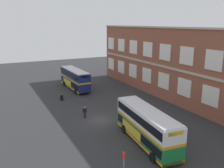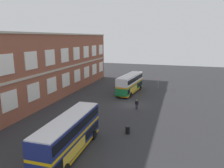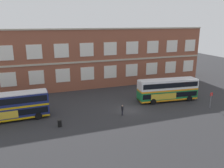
{
  "view_description": "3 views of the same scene",
  "coord_description": "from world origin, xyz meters",
  "px_view_note": "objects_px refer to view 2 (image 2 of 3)",
  "views": [
    {
      "loc": [
        29.69,
        -13.17,
        13.53
      ],
      "look_at": [
        -1.39,
        2.66,
        4.71
      ],
      "focal_mm": 39.13,
      "sensor_mm": 36.0,
      "label": 1
    },
    {
      "loc": [
        -36.18,
        -8.0,
        12.12
      ],
      "look_at": [
        -3.96,
        2.21,
        4.62
      ],
      "focal_mm": 33.98,
      "sensor_mm": 36.0,
      "label": 2
    },
    {
      "loc": [
        -14.55,
        -32.05,
        14.09
      ],
      "look_at": [
        -1.83,
        3.2,
        3.84
      ],
      "focal_mm": 36.51,
      "sensor_mm": 36.0,
      "label": 3
    }
  ],
  "objects_px": {
    "double_decker_near": "(69,135)",
    "waiting_passenger": "(137,104)",
    "double_decker_middle": "(130,83)",
    "bus_stand_flag": "(158,83)",
    "station_litter_bin": "(128,130)"
  },
  "relations": [
    {
      "from": "double_decker_near",
      "to": "waiting_passenger",
      "type": "relative_size",
      "value": 6.51
    },
    {
      "from": "double_decker_near",
      "to": "bus_stand_flag",
      "type": "relative_size",
      "value": 4.1
    },
    {
      "from": "bus_stand_flag",
      "to": "station_litter_bin",
      "type": "relative_size",
      "value": 2.62
    },
    {
      "from": "double_decker_near",
      "to": "double_decker_middle",
      "type": "relative_size",
      "value": 0.99
    },
    {
      "from": "double_decker_near",
      "to": "double_decker_middle",
      "type": "height_order",
      "value": "same"
    },
    {
      "from": "double_decker_middle",
      "to": "waiting_passenger",
      "type": "height_order",
      "value": "double_decker_middle"
    },
    {
      "from": "double_decker_middle",
      "to": "bus_stand_flag",
      "type": "xyz_separation_m",
      "value": [
        4.79,
        -5.69,
        -0.51
      ]
    },
    {
      "from": "waiting_passenger",
      "to": "station_litter_bin",
      "type": "xyz_separation_m",
      "value": [
        -9.71,
        -0.73,
        -0.41
      ]
    },
    {
      "from": "double_decker_middle",
      "to": "double_decker_near",
      "type": "bearing_deg",
      "value": 179.06
    },
    {
      "from": "bus_stand_flag",
      "to": "double_decker_near",
      "type": "bearing_deg",
      "value": 168.96
    },
    {
      "from": "waiting_passenger",
      "to": "bus_stand_flag",
      "type": "relative_size",
      "value": 0.63
    },
    {
      "from": "double_decker_middle",
      "to": "bus_stand_flag",
      "type": "height_order",
      "value": "double_decker_middle"
    },
    {
      "from": "waiting_passenger",
      "to": "station_litter_bin",
      "type": "distance_m",
      "value": 9.74
    },
    {
      "from": "waiting_passenger",
      "to": "bus_stand_flag",
      "type": "height_order",
      "value": "bus_stand_flag"
    },
    {
      "from": "double_decker_middle",
      "to": "station_litter_bin",
      "type": "height_order",
      "value": "double_decker_middle"
    }
  ]
}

